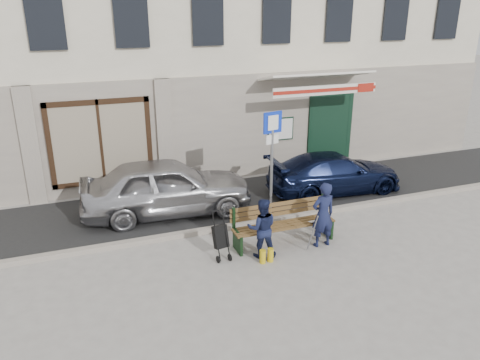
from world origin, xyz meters
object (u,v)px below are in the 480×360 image
bench (282,225)px  man (323,215)px  parking_sign (272,149)px  stroller (221,238)px  car_navy (335,173)px  car_silver (167,187)px  woman (262,228)px

bench → man: 0.95m
parking_sign → stroller: (-1.78, -1.37, -1.40)m
car_navy → bench: size_ratio=1.65×
car_navy → parking_sign: 3.06m
car_silver → man: man is taller
car_silver → woman: size_ratio=3.27×
car_silver → man: size_ratio=2.87×
stroller → bench: bearing=-5.3°
woman → stroller: size_ratio=1.26×
car_silver → man: bearing=-132.2°
car_silver → man: 4.13m
woman → bench: bearing=-132.8°
car_navy → woman: size_ratio=2.98×
car_navy → woman: bearing=131.4°
parking_sign → woman: bearing=-131.3°
car_navy → bench: bearing=133.2°
car_silver → bench: size_ratio=1.81×
stroller → parking_sign: bearing=27.2°
woman → car_navy: bearing=-124.2°
car_silver → stroller: (0.57, -2.68, -0.27)m
car_navy → stroller: car_navy is taller
bench → man: bearing=-27.7°
car_silver → woman: (1.42, -2.92, -0.08)m
car_silver → bench: car_silver is taller
parking_sign → stroller: parking_sign is taller
car_silver → stroller: bearing=-164.2°
car_navy → parking_sign: (-2.52, -1.13, 1.30)m
woman → stroller: (-0.85, 0.24, -0.19)m
car_navy → man: 3.43m
car_navy → parking_sign: bearing=117.0°
car_silver → bench: bearing=-137.1°
bench → stroller: (-1.50, -0.14, 0.01)m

